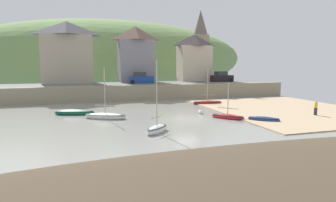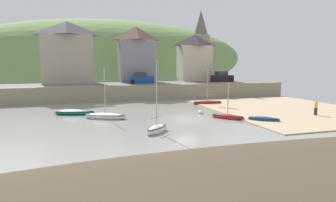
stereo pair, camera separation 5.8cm
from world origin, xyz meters
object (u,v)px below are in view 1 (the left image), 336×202
sailboat_far_left (264,119)px  parked_car_near_slipway (141,79)px  parked_car_by_wall (222,77)px  person_on_slipway (316,107)px  motorboat_with_cabin (157,129)px  sailboat_blue_trim (105,116)px  waterfront_building_left (68,52)px  church_with_spire (200,44)px  waterfront_building_right (194,57)px  mooring_buoy (201,112)px  waterfront_building_centre (136,54)px  rowboat_small_beached (228,116)px  fishing_boat_green (75,112)px  sailboat_nearest_shore (207,102)px

sailboat_far_left → parked_car_near_slipway: (-7.81, 24.14, 3.01)m
parked_car_by_wall → person_on_slipway: (-0.35, -23.27, -2.22)m
motorboat_with_cabin → parked_car_near_slipway: motorboat_with_cabin is taller
sailboat_far_left → person_on_slipway: 7.39m
sailboat_far_left → sailboat_blue_trim: (-15.29, 5.96, 0.07)m
waterfront_building_left → church_with_spire: size_ratio=0.73×
sailboat_far_left → parked_car_by_wall: size_ratio=0.73×
waterfront_building_right → person_on_slipway: waterfront_building_right is taller
parked_car_by_wall → mooring_buoy: 22.25m
waterfront_building_right → person_on_slipway: size_ratio=5.58×
waterfront_building_centre → rowboat_small_beached: 27.77m
church_with_spire → sailboat_blue_trim: (-22.11, -26.68, -9.62)m
waterfront_building_left → waterfront_building_right: size_ratio=1.17×
sailboat_far_left → rowboat_small_beached: rowboat_small_beached is taller
parked_car_by_wall → mooring_buoy: bearing=-127.9°
sailboat_blue_trim → fishing_boat_green: sailboat_blue_trim is taller
waterfront_building_centre → mooring_buoy: (3.32, -22.90, -7.41)m
waterfront_building_left → rowboat_small_beached: (16.93, -26.31, -7.56)m
sailboat_blue_trim → church_with_spire: bearing=76.9°
waterfront_building_right → fishing_boat_green: size_ratio=1.92×
church_with_spire → parked_car_near_slipway: (-14.63, -8.50, -6.68)m
sailboat_nearest_shore → waterfront_building_left: bearing=147.6°
fishing_boat_green → rowboat_small_beached: bearing=-9.6°
waterfront_building_centre → sailboat_blue_trim: 24.98m
motorboat_with_cabin → parked_car_by_wall: 32.25m
sailboat_blue_trim → rowboat_small_beached: bearing=10.3°
sailboat_far_left → parked_car_near_slipway: parked_car_near_slipway is taller
motorboat_with_cabin → person_on_slipway: size_ratio=3.90×
rowboat_small_beached → mooring_buoy: rowboat_small_beached is taller
sailboat_far_left → fishing_boat_green: size_ratio=0.65×
waterfront_building_centre → sailboat_blue_trim: size_ratio=1.81×
waterfront_building_centre → church_with_spire: 15.33m
rowboat_small_beached → sailboat_far_left: bearing=8.4°
fishing_boat_green → parked_car_near_slipway: bearing=69.0°
waterfront_building_right → sailboat_blue_trim: (-19.14, -22.68, -6.76)m
fishing_boat_green → motorboat_with_cabin: bearing=-43.1°
person_on_slipway → parked_car_near_slipway: bearing=123.0°
person_on_slipway → church_with_spire: bearing=90.9°
motorboat_with_cabin → parked_car_near_slipway: 26.15m
waterfront_building_right → sailboat_blue_trim: bearing=-130.2°
fishing_boat_green → waterfront_building_right: bearing=55.7°
waterfront_building_right → motorboat_with_cabin: waterfront_building_right is taller
waterfront_building_centre → mooring_buoy: waterfront_building_centre is taller
waterfront_building_centre → sailboat_far_left: 30.59m
fishing_boat_green → motorboat_with_cabin: 13.04m
waterfront_building_centre → sailboat_blue_trim: bearing=-108.3°
rowboat_small_beached → parked_car_near_slipway: bearing=150.8°
parked_car_by_wall → rowboat_small_beached: bearing=-120.2°
sailboat_far_left → person_on_slipway: bearing=45.5°
rowboat_small_beached → fishing_boat_green: bearing=-156.7°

